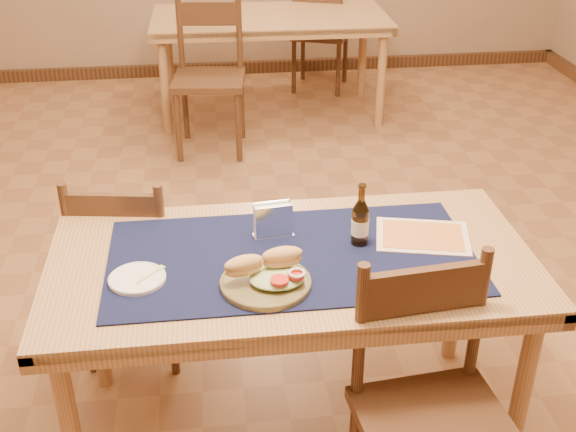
{
  "coord_description": "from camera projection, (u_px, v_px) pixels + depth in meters",
  "views": [
    {
      "loc": [
        -0.26,
        -2.79,
        2.03
      ],
      "look_at": [
        0.0,
        -0.7,
        0.85
      ],
      "focal_mm": 45.0,
      "sensor_mm": 36.0,
      "label": 1
    }
  ],
  "objects": [
    {
      "name": "placemat",
      "position": [
        292.0,
        256.0,
        2.37
      ],
      "size": [
        1.2,
        0.6,
        0.01
      ],
      "primitive_type": "cube",
      "color": "#0E1133",
      "rests_on": "main_table"
    },
    {
      "name": "baseboard",
      "position": [
        270.0,
        292.0,
        3.41
      ],
      "size": [
        6.0,
        7.0,
        0.1
      ],
      "color": "#4D2F1B",
      "rests_on": "ground"
    },
    {
      "name": "sandwich_plate",
      "position": [
        268.0,
        277.0,
        2.21
      ],
      "size": [
        0.28,
        0.28,
        0.11
      ],
      "color": "brown",
      "rests_on": "placemat"
    },
    {
      "name": "menu_card",
      "position": [
        423.0,
        236.0,
        2.47
      ],
      "size": [
        0.36,
        0.3,
        0.01
      ],
      "color": "beige",
      "rests_on": "placemat"
    },
    {
      "name": "side_plate",
      "position": [
        137.0,
        278.0,
        2.24
      ],
      "size": [
        0.18,
        0.18,
        0.01
      ],
      "color": "white",
      "rests_on": "placemat"
    },
    {
      "name": "chair_main_far",
      "position": [
        131.0,
        262.0,
        2.89
      ],
      "size": [
        0.46,
        0.46,
        0.87
      ],
      "color": "#4D2F1B",
      "rests_on": "ground"
    },
    {
      "name": "chair_back_far",
      "position": [
        320.0,
        32.0,
        5.84
      ],
      "size": [
        0.55,
        0.55,
        0.93
      ],
      "color": "#4D2F1B",
      "rests_on": "ground"
    },
    {
      "name": "chair_main_near",
      "position": [
        433.0,
        414.0,
        2.11
      ],
      "size": [
        0.48,
        0.48,
        0.94
      ],
      "color": "#4D2F1B",
      "rests_on": "ground"
    },
    {
      "name": "back_table",
      "position": [
        270.0,
        26.0,
        5.27
      ],
      "size": [
        1.72,
        0.89,
        0.75
      ],
      "color": "#AC7B51",
      "rests_on": "ground"
    },
    {
      "name": "napkin_holder",
      "position": [
        273.0,
        221.0,
        2.46
      ],
      "size": [
        0.14,
        0.07,
        0.12
      ],
      "color": "white",
      "rests_on": "placemat"
    },
    {
      "name": "beer_bottle",
      "position": [
        360.0,
        222.0,
        2.4
      ],
      "size": [
        0.06,
        0.06,
        0.22
      ],
      "color": "#472B0C",
      "rests_on": "placemat"
    },
    {
      "name": "room",
      "position": [
        265.0,
        2.0,
        2.75
      ],
      "size": [
        6.04,
        7.04,
        2.84
      ],
      "color": "#91653F",
      "rests_on": "ground"
    },
    {
      "name": "chair_back_near",
      "position": [
        209.0,
        74.0,
        4.78
      ],
      "size": [
        0.51,
        0.51,
        1.0
      ],
      "color": "#4D2F1B",
      "rests_on": "ground"
    },
    {
      "name": "main_table",
      "position": [
        292.0,
        278.0,
        2.41
      ],
      "size": [
        1.6,
        0.8,
        0.75
      ],
      "color": "#AC7B51",
      "rests_on": "ground"
    },
    {
      "name": "fork",
      "position": [
        153.0,
        273.0,
        2.26
      ],
      "size": [
        0.09,
        0.1,
        0.0
      ],
      "color": "#9CDA77",
      "rests_on": "side_plate"
    }
  ]
}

